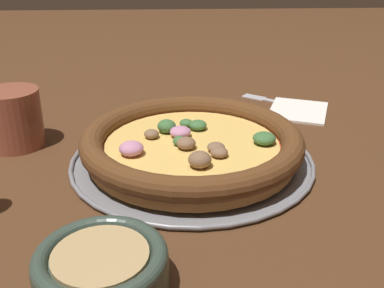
# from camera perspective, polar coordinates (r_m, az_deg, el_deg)

# --- Properties ---
(ground_plane) EXTENTS (3.00, 3.00, 0.00)m
(ground_plane) POSITION_cam_1_polar(r_m,az_deg,el_deg) (0.63, 0.00, -2.27)
(ground_plane) COLOR #4C2D19
(pizza_tray) EXTENTS (0.34, 0.34, 0.01)m
(pizza_tray) POSITION_cam_1_polar(r_m,az_deg,el_deg) (0.63, 0.00, -1.96)
(pizza_tray) COLOR gray
(pizza_tray) RESTS_ON ground_plane
(pizza) EXTENTS (0.31, 0.31, 0.04)m
(pizza) POSITION_cam_1_polar(r_m,az_deg,el_deg) (0.62, -0.01, 0.10)
(pizza) COLOR #A86B33
(pizza) RESTS_ON pizza_tray
(bowl_near) EXTENTS (0.12, 0.12, 0.05)m
(bowl_near) POSITION_cam_1_polar(r_m,az_deg,el_deg) (0.41, -11.40, -15.32)
(bowl_near) COLOR #334238
(bowl_near) RESTS_ON ground_plane
(drinking_cup) EXTENTS (0.08, 0.08, 0.09)m
(drinking_cup) POSITION_cam_1_polar(r_m,az_deg,el_deg) (0.72, -21.74, 3.03)
(drinking_cup) COLOR brown
(drinking_cup) RESTS_ON ground_plane
(napkin) EXTENTS (0.14, 0.13, 0.01)m
(napkin) POSITION_cam_1_polar(r_m,az_deg,el_deg) (0.84, 13.34, 4.27)
(napkin) COLOR white
(napkin) RESTS_ON ground_plane
(fork) EXTENTS (0.11, 0.14, 0.00)m
(fork) POSITION_cam_1_polar(r_m,az_deg,el_deg) (0.88, 10.71, 5.36)
(fork) COLOR #B7B7BC
(fork) RESTS_ON ground_plane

